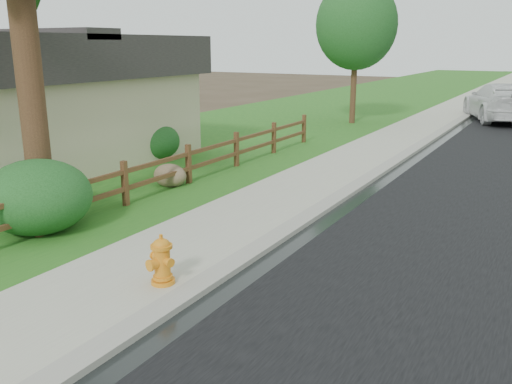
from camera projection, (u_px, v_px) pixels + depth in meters
The scene contains 14 objects.
ground at pixel (48, 363), 6.38m from camera, with size 120.00×120.00×0.00m, color #3E3222.
curb at pixel (490, 101), 35.43m from camera, with size 0.40×90.00×0.12m, color gray.
wet_gutter at pixel (496, 102), 35.28m from camera, with size 0.50×90.00×0.00m, color black.
sidewalk at pixel (469, 100), 36.06m from camera, with size 2.20×90.00×0.10m, color #A29E8D.
grass_strip at pixel (440, 99), 36.98m from camera, with size 1.60×90.00×0.06m, color #1C5618.
lawn_near at pixel (367, 96), 39.49m from camera, with size 9.00×90.00×0.04m, color #1C5618.
ranch_fence at pixel (159, 171), 13.31m from camera, with size 0.12×16.92×1.10m.
fire_hydrant at pixel (162, 261), 8.19m from camera, with size 0.52×0.42×0.79m.
white_suv at pixel (501, 102), 26.43m from camera, with size 2.54×6.25×1.81m, color silver.
boulder at pixel (170, 176), 14.18m from camera, with size 0.94×0.70×0.62m, color brown.
shrub_a at pixel (41, 190), 11.94m from camera, with size 1.42×1.42×1.07m, color #184117.
shrub_b at pixel (38, 197), 10.64m from camera, with size 2.11×2.11×1.47m, color #184117.
shrub_c at pixel (153, 141), 17.34m from camera, with size 1.74×1.74×1.26m, color #184117.
tree_near_left at pixel (356, 25), 24.48m from camera, with size 3.68×3.68×6.53m.
Camera 1 is at (4.94, -3.65, 3.63)m, focal length 38.00 mm.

